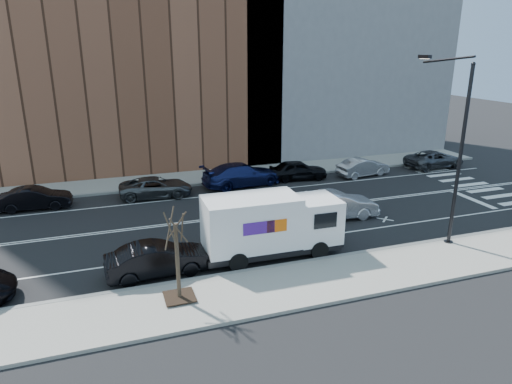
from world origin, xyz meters
TOP-DOWN VIEW (x-y plane):
  - ground at (0.00, 0.00)m, footprint 120.00×120.00m
  - sidewalk_near at (0.00, -8.80)m, footprint 44.00×3.60m
  - sidewalk_far at (0.00, 8.80)m, footprint 44.00×3.60m
  - curb_near at (0.00, -7.00)m, footprint 44.00×0.25m
  - curb_far at (0.00, 7.00)m, footprint 44.00×0.25m
  - crosswalk at (16.00, 0.00)m, footprint 3.00×14.00m
  - road_markings at (0.00, 0.00)m, footprint 40.00×8.60m
  - bldg_brick at (-8.00, 15.60)m, footprint 26.00×10.00m
  - bldg_concrete at (12.00, 15.60)m, footprint 20.00×10.00m
  - streetlight at (7.00, -6.91)m, footprint 0.44×4.02m
  - street_tree at (-7.00, -8.40)m, footprint 1.20×1.20m
  - fedex_van at (-2.08, -5.60)m, footprint 6.76×2.50m
  - far_parked_b at (-13.60, 5.33)m, footprint 4.31×1.73m
  - far_parked_c at (-6.20, 5.36)m, footprint 4.97×2.58m
  - far_parked_d at (-0.00, 5.92)m, footprint 6.04×3.12m
  - far_parked_e at (4.54, 6.08)m, footprint 4.55×2.24m
  - far_parked_f at (9.76, 5.38)m, footprint 4.39×2.02m
  - far_parked_g at (16.80, 5.72)m, footprint 5.15×2.56m
  - driving_sedan at (3.32, -2.17)m, footprint 5.01×1.97m
  - near_parked_rear_a at (-7.50, -5.85)m, footprint 4.61×1.87m

SIDE VIEW (x-z plane):
  - ground at x=0.00m, z-range 0.00..0.00m
  - crosswalk at x=16.00m, z-range 0.00..0.01m
  - road_markings at x=0.00m, z-range 0.00..0.01m
  - sidewalk_near at x=0.00m, z-range 0.00..0.15m
  - sidewalk_far at x=0.00m, z-range 0.00..0.15m
  - curb_near at x=0.00m, z-range 0.00..0.17m
  - curb_far at x=0.00m, z-range 0.00..0.17m
  - far_parked_c at x=-6.20m, z-range 0.00..1.34m
  - far_parked_b at x=-13.60m, z-range 0.00..1.39m
  - far_parked_f at x=9.76m, z-range 0.00..1.39m
  - far_parked_g at x=16.80m, z-range 0.00..1.40m
  - near_parked_rear_a at x=-7.50m, z-range 0.00..1.49m
  - far_parked_e at x=4.54m, z-range 0.00..1.49m
  - driving_sedan at x=3.32m, z-range 0.00..1.62m
  - far_parked_d at x=0.00m, z-range 0.00..1.67m
  - street_tree at x=-7.00m, z-range -0.42..3.33m
  - fedex_van at x=-2.08m, z-range 0.08..3.14m
  - streetlight at x=7.00m, z-range 0.41..9.75m
  - bldg_brick at x=-8.00m, z-range 0.00..22.00m
  - bldg_concrete at x=12.00m, z-range 0.00..26.00m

